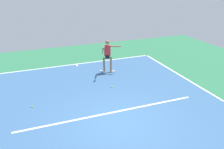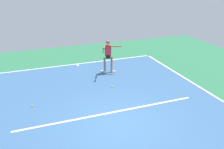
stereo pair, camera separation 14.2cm
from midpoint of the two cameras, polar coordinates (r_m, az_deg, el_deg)
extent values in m
plane|color=#2D754C|center=(9.11, 1.84, -11.44)|extent=(22.05, 22.05, 0.00)
cube|color=#38608E|center=(9.11, 1.84, -11.42)|extent=(9.90, 13.78, 0.00)
cube|color=white|center=(15.01, -7.96, 2.48)|extent=(9.90, 0.10, 0.01)
cube|color=white|center=(11.62, 24.97, -5.71)|extent=(0.10, 13.78, 0.01)
cube|color=white|center=(9.72, 0.08, -9.00)|extent=(7.42, 0.10, 0.01)
cube|color=white|center=(14.82, -7.79, 2.23)|extent=(0.10, 0.30, 0.01)
cylinder|color=#9E7051|center=(13.47, 0.21, 2.28)|extent=(0.23, 0.34, 0.89)
cube|color=white|center=(13.60, 0.66, 0.70)|extent=(0.26, 0.19, 0.07)
cylinder|color=#9E7051|center=(13.49, -1.43, 2.32)|extent=(0.23, 0.34, 0.89)
cube|color=white|center=(13.64, -1.86, 0.76)|extent=(0.26, 0.19, 0.07)
cube|color=black|center=(13.32, -0.62, 4.28)|extent=(0.31, 0.28, 0.20)
cube|color=red|center=(13.21, -0.63, 5.72)|extent=(0.38, 0.30, 0.58)
sphere|color=#9E7051|center=(13.09, -0.64, 7.67)|extent=(0.23, 0.23, 0.23)
cylinder|color=#9E7051|center=(13.12, 1.38, 6.68)|extent=(0.56, 0.31, 0.08)
cylinder|color=#9E7051|center=(12.87, -1.49, 6.50)|extent=(0.31, 0.56, 0.08)
cylinder|color=black|center=(12.49, -1.64, 6.00)|extent=(0.12, 0.21, 0.03)
torus|color=black|center=(12.26, -1.75, 5.68)|extent=(0.14, 0.28, 0.29)
cylinder|color=silver|center=(12.26, -1.75, 5.68)|extent=(0.10, 0.23, 0.25)
sphere|color=yellow|center=(11.77, 0.36, -2.92)|extent=(0.07, 0.07, 0.07)
sphere|color=yellow|center=(10.62, -17.97, -7.09)|extent=(0.07, 0.07, 0.07)
camera|label=1|loc=(0.07, -89.63, 0.15)|focal=38.74mm
camera|label=2|loc=(0.07, 90.37, -0.15)|focal=38.74mm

